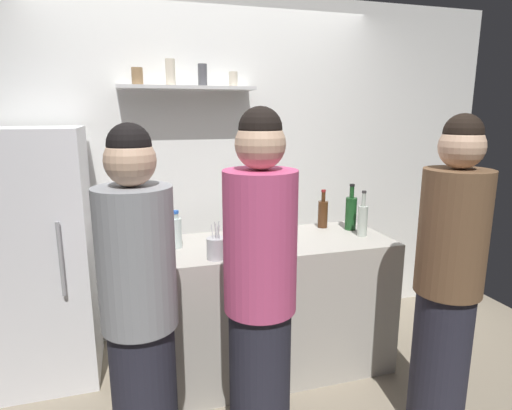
% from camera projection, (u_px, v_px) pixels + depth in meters
% --- Properties ---
extents(back_wall_assembly, '(4.80, 0.32, 2.60)m').
position_uv_depth(back_wall_assembly, '(210.00, 170.00, 3.32)').
color(back_wall_assembly, white).
rests_on(back_wall_assembly, ground).
extents(refrigerator, '(0.63, 0.60, 1.66)m').
position_uv_depth(refrigerator, '(39.00, 259.00, 2.71)').
color(refrigerator, white).
rests_on(refrigerator, ground).
extents(counter, '(1.80, 0.66, 0.91)m').
position_uv_depth(counter, '(256.00, 307.00, 2.86)').
color(counter, '#B7B2A8').
rests_on(counter, ground).
extents(baking_pan, '(0.34, 0.24, 0.05)m').
position_uv_depth(baking_pan, '(257.00, 238.00, 2.78)').
color(baking_pan, gray).
rests_on(baking_pan, counter).
extents(utensil_holder, '(0.11, 0.11, 0.23)m').
position_uv_depth(utensil_holder, '(216.00, 248.00, 2.44)').
color(utensil_holder, '#B2B2B7').
rests_on(utensil_holder, counter).
extents(wine_bottle_dark_glass, '(0.07, 0.07, 0.34)m').
position_uv_depth(wine_bottle_dark_glass, '(153.00, 224.00, 2.72)').
color(wine_bottle_dark_glass, black).
rests_on(wine_bottle_dark_glass, counter).
extents(wine_bottle_green_glass, '(0.08, 0.08, 0.33)m').
position_uv_depth(wine_bottle_green_glass, '(351.00, 212.00, 3.04)').
color(wine_bottle_green_glass, '#19471E').
rests_on(wine_bottle_green_glass, counter).
extents(wine_bottle_pale_glass, '(0.06, 0.06, 0.31)m').
position_uv_depth(wine_bottle_pale_glass, '(363.00, 219.00, 2.88)').
color(wine_bottle_pale_glass, '#B2BFB2').
rests_on(wine_bottle_pale_glass, counter).
extents(wine_bottle_amber_glass, '(0.07, 0.07, 0.28)m').
position_uv_depth(wine_bottle_amber_glass, '(323.00, 213.00, 3.10)').
color(wine_bottle_amber_glass, '#472814').
rests_on(wine_bottle_amber_glass, counter).
extents(water_bottle_plastic, '(0.08, 0.08, 0.24)m').
position_uv_depth(water_bottle_plastic, '(175.00, 232.00, 2.64)').
color(water_bottle_plastic, silver).
rests_on(water_bottle_plastic, counter).
extents(person_pink_top, '(0.34, 0.34, 1.77)m').
position_uv_depth(person_pink_top, '(260.00, 298.00, 2.00)').
color(person_pink_top, '#262633').
rests_on(person_pink_top, ground).
extents(person_brown_jacket, '(0.34, 0.34, 1.74)m').
position_uv_depth(person_brown_jacket, '(448.00, 283.00, 2.23)').
color(person_brown_jacket, '#262633').
rests_on(person_brown_jacket, ground).
extents(person_grey_hoodie, '(0.34, 0.34, 1.71)m').
position_uv_depth(person_grey_hoodie, '(140.00, 316.00, 1.91)').
color(person_grey_hoodie, '#262633').
rests_on(person_grey_hoodie, ground).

